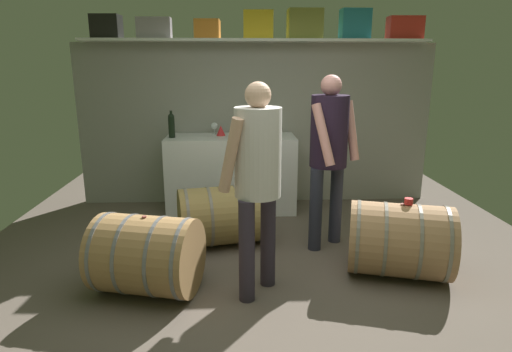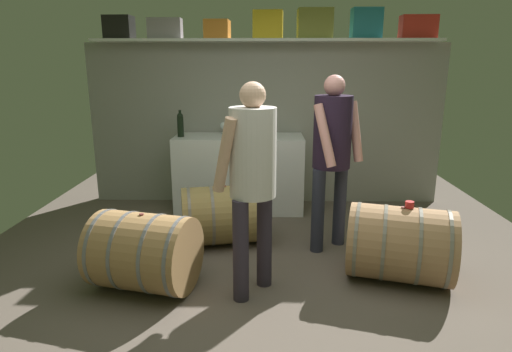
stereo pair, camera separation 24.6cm
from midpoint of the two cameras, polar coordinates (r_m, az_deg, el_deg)
The scene contains 21 objects.
ground_plane at distance 4.06m, azimuth -0.53°, elevation -11.40°, with size 5.70×8.24×0.02m, color brown.
back_wall_panel at distance 5.59m, azimuth -1.27°, elevation 6.84°, with size 4.50×0.10×2.04m, color gray.
high_shelf_board at distance 5.40m, azimuth -1.29°, elevation 17.56°, with size 4.14×0.40×0.03m, color silver.
toolcase_black at distance 5.65m, azimuth -20.50°, elevation 18.09°, with size 0.33×0.25×0.27m, color black.
toolcase_grey at distance 5.52m, azimuth -14.69°, elevation 18.47°, with size 0.40×0.19×0.24m, color gray.
toolcase_orange at distance 5.43m, azimuth -7.82°, elevation 18.75°, with size 0.29×0.30×0.22m, color orange.
toolcase_yellow at distance 5.41m, azimuth -1.04°, elevation 19.42°, with size 0.35×0.29×0.32m, color yellow.
toolcase_olive at distance 5.46m, azimuth 5.13°, elevation 19.45°, with size 0.41×0.28×0.34m, color olive.
toolcase_teal at distance 5.57m, azimuth 11.72°, elevation 19.15°, with size 0.35×0.21×0.35m, color teal.
toolcase_red at distance 5.74m, azimuth 17.96°, elevation 18.21°, with size 0.41×0.21×0.27m, color red.
work_cabinet at distance 5.33m, azimuth -4.62°, elevation 0.35°, with size 1.56×0.63×0.93m, color white.
wine_bottle_amber at distance 5.18m, azimuth -3.44°, elevation 6.81°, with size 0.08×0.08×0.33m.
wine_bottle_dark at distance 5.23m, azimuth -12.50°, elevation 6.63°, with size 0.08×0.08×0.32m.
wine_glass at distance 5.42m, azimuth -6.87°, elevation 6.57°, with size 0.09×0.09×0.15m.
red_funnel at distance 5.30m, azimuth -6.03°, elevation 6.02°, with size 0.11×0.11×0.12m, color red.
wine_barrel_near at distance 3.86m, azimuth 16.81°, elevation -8.17°, with size 0.98×0.83×0.65m.
wine_barrel_far at distance 3.57m, azimuth -16.27°, elevation -10.05°, with size 0.91×0.79×0.64m.
wine_barrel_flank at distance 4.35m, azimuth -6.17°, elevation -5.25°, with size 0.95×0.75×0.61m.
tasting_cup at distance 3.76m, azimuth 17.88°, elevation -3.24°, with size 0.07×0.07×0.05m, color red.
winemaker_pouring at distance 4.13m, azimuth 8.03°, elevation 4.17°, with size 0.54×0.52×1.68m.
visitor_tasting at distance 3.20m, azimuth -2.04°, elevation 0.97°, with size 0.49×0.51×1.66m.
Camera 1 is at (-0.25, -3.02, 1.77)m, focal length 30.11 mm.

